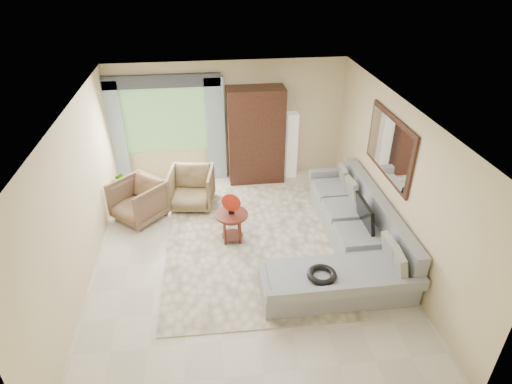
{
  "coord_description": "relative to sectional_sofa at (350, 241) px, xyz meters",
  "views": [
    {
      "loc": [
        -0.53,
        -5.75,
        4.67
      ],
      "look_at": [
        0.25,
        0.35,
        1.05
      ],
      "focal_mm": 30.0,
      "sensor_mm": 36.0,
      "label": 1
    }
  ],
  "objects": [
    {
      "name": "tv_screen",
      "position": [
        0.27,
        0.15,
        0.44
      ],
      "size": [
        0.14,
        0.74,
        0.48
      ],
      "primitive_type": "cube",
      "rotation": [
        0.0,
        -0.17,
        0.0
      ],
      "color": "black",
      "rests_on": "sectional_sofa"
    },
    {
      "name": "valance",
      "position": [
        -3.13,
        3.08,
        1.97
      ],
      "size": [
        2.4,
        0.12,
        0.26
      ],
      "primitive_type": "cube",
      "color": "#1E232D",
      "rests_on": "wall_back"
    },
    {
      "name": "garden_hose",
      "position": [
        -0.78,
        -1.06,
        0.26
      ],
      "size": [
        0.43,
        0.43,
        0.09
      ],
      "primitive_type": "torus",
      "color": "black",
      "rests_on": "sectional_sofa"
    },
    {
      "name": "curtain_left",
      "position": [
        -4.18,
        3.06,
        0.87
      ],
      "size": [
        0.4,
        0.08,
        2.3
      ],
      "primitive_type": "cube",
      "color": "#9EB7CC",
      "rests_on": "ground"
    },
    {
      "name": "potted_plant",
      "position": [
        -4.08,
        2.46,
        0.02
      ],
      "size": [
        0.61,
        0.55,
        0.6
      ],
      "primitive_type": "imported",
      "rotation": [
        0.0,
        0.0,
        0.16
      ],
      "color": "#999999",
      "rests_on": "ground"
    },
    {
      "name": "red_disc",
      "position": [
        -1.95,
        0.64,
        0.52
      ],
      "size": [
        0.32,
        0.16,
        0.34
      ],
      "primitive_type": "cylinder",
      "rotation": [
        1.57,
        0.0,
        -0.41
      ],
      "color": "#B72712",
      "rests_on": "coffee_table"
    },
    {
      "name": "window",
      "position": [
        -3.13,
        3.15,
        1.12
      ],
      "size": [
        1.8,
        0.04,
        1.4
      ],
      "primitive_type": "cube",
      "color": "#669E59",
      "rests_on": "wall_back"
    },
    {
      "name": "armoire",
      "position": [
        -1.23,
        2.9,
        0.77
      ],
      "size": [
        1.2,
        0.55,
        2.1
      ],
      "primitive_type": "cube",
      "color": "black",
      "rests_on": "ground"
    },
    {
      "name": "floor_lamp",
      "position": [
        -0.43,
        2.96,
        0.47
      ],
      "size": [
        0.24,
        0.24,
        1.5
      ],
      "primitive_type": "cube",
      "color": "silver",
      "rests_on": "ground"
    },
    {
      "name": "armchair_left",
      "position": [
        -3.66,
        1.59,
        0.11
      ],
      "size": [
        1.21,
        1.21,
        0.79
      ],
      "primitive_type": "imported",
      "rotation": [
        0.0,
        0.0,
        -0.76
      ],
      "color": "brown",
      "rests_on": "ground"
    },
    {
      "name": "coffee_table",
      "position": [
        -1.95,
        0.64,
        0.02
      ],
      "size": [
        0.57,
        0.57,
        0.57
      ],
      "rotation": [
        0.0,
        0.0,
        -0.4
      ],
      "color": "#481A13",
      "rests_on": "ground"
    },
    {
      "name": "ground",
      "position": [
        -1.78,
        0.18,
        -0.28
      ],
      "size": [
        6.0,
        6.0,
        0.0
      ],
      "primitive_type": "plane",
      "color": "silver",
      "rests_on": "ground"
    },
    {
      "name": "wall_mirror",
      "position": [
        0.68,
        0.53,
        1.47
      ],
      "size": [
        0.05,
        1.7,
        1.05
      ],
      "color": "black",
      "rests_on": "wall_right"
    },
    {
      "name": "armchair_right",
      "position": [
        -2.66,
        1.93,
        0.11
      ],
      "size": [
        0.97,
        0.99,
        0.79
      ],
      "primitive_type": "imported",
      "rotation": [
        0.0,
        0.0,
        -0.15
      ],
      "color": "#8F744E",
      "rests_on": "ground"
    },
    {
      "name": "sectional_sofa",
      "position": [
        0.0,
        0.0,
        0.0
      ],
      "size": [
        2.3,
        3.46,
        0.9
      ],
      "color": "#A8ACB1",
      "rests_on": "ground"
    },
    {
      "name": "area_rug",
      "position": [
        -1.61,
        0.53,
        -0.27
      ],
      "size": [
        3.09,
        4.06,
        0.02
      ],
      "primitive_type": "cube",
      "rotation": [
        0.0,
        0.0,
        -0.02
      ],
      "color": "#F4E3C1",
      "rests_on": "ground"
    },
    {
      "name": "curtain_right",
      "position": [
        -2.08,
        3.06,
        0.87
      ],
      "size": [
        0.4,
        0.08,
        2.3
      ],
      "primitive_type": "cube",
      "color": "#9EB7CC",
      "rests_on": "ground"
    }
  ]
}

